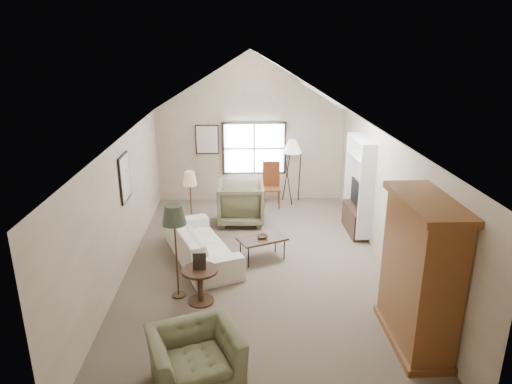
{
  "coord_description": "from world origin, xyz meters",
  "views": [
    {
      "loc": [
        -0.35,
        -7.99,
        4.19
      ],
      "look_at": [
        0.0,
        0.4,
        1.4
      ],
      "focal_mm": 32.0,
      "sensor_mm": 36.0,
      "label": 1
    }
  ],
  "objects_px": {
    "armchair_near": "(195,358)",
    "armchair_far": "(241,203)",
    "coffee_table": "(262,249)",
    "side_table": "(200,286)",
    "side_chair": "(271,185)",
    "sofa": "(201,243)",
    "armoire": "(420,273)"
  },
  "relations": [
    {
      "from": "side_table",
      "to": "armchair_far",
      "type": "bearing_deg",
      "value": 78.53
    },
    {
      "from": "armchair_far",
      "to": "coffee_table",
      "type": "height_order",
      "value": "armchair_far"
    },
    {
      "from": "armchair_near",
      "to": "side_table",
      "type": "height_order",
      "value": "armchair_near"
    },
    {
      "from": "armchair_near",
      "to": "side_table",
      "type": "distance_m",
      "value": 1.91
    },
    {
      "from": "armoire",
      "to": "side_chair",
      "type": "xyz_separation_m",
      "value": [
        -1.65,
        5.81,
        -0.51
      ]
    },
    {
      "from": "armchair_near",
      "to": "side_table",
      "type": "relative_size",
      "value": 1.81
    },
    {
      "from": "coffee_table",
      "to": "side_table",
      "type": "bearing_deg",
      "value": -126.55
    },
    {
      "from": "armoire",
      "to": "armchair_far",
      "type": "distance_m",
      "value": 5.33
    },
    {
      "from": "coffee_table",
      "to": "side_table",
      "type": "xyz_separation_m",
      "value": [
        -1.12,
        -1.51,
        0.07
      ]
    },
    {
      "from": "armchair_near",
      "to": "armchair_far",
      "type": "height_order",
      "value": "armchair_far"
    },
    {
      "from": "side_chair",
      "to": "coffee_table",
      "type": "bearing_deg",
      "value": -96.1
    },
    {
      "from": "armchair_near",
      "to": "side_chair",
      "type": "bearing_deg",
      "value": 57.39
    },
    {
      "from": "armchair_near",
      "to": "coffee_table",
      "type": "relative_size",
      "value": 1.19
    },
    {
      "from": "side_chair",
      "to": "armoire",
      "type": "bearing_deg",
      "value": -72.8
    },
    {
      "from": "armchair_far",
      "to": "side_table",
      "type": "distance_m",
      "value": 3.6
    },
    {
      "from": "armoire",
      "to": "armchair_far",
      "type": "height_order",
      "value": "armoire"
    },
    {
      "from": "armchair_near",
      "to": "armchair_far",
      "type": "distance_m",
      "value": 5.47
    },
    {
      "from": "armoire",
      "to": "side_chair",
      "type": "height_order",
      "value": "armoire"
    },
    {
      "from": "armoire",
      "to": "side_table",
      "type": "bearing_deg",
      "value": 159.73
    },
    {
      "from": "side_chair",
      "to": "sofa",
      "type": "bearing_deg",
      "value": -116.83
    },
    {
      "from": "sofa",
      "to": "side_table",
      "type": "relative_size",
      "value": 3.99
    },
    {
      "from": "side_table",
      "to": "armchair_near",
      "type": "bearing_deg",
      "value": -87.63
    },
    {
      "from": "armchair_near",
      "to": "armchair_far",
      "type": "relative_size",
      "value": 1.0
    },
    {
      "from": "armchair_near",
      "to": "side_chair",
      "type": "height_order",
      "value": "side_chair"
    },
    {
      "from": "armoire",
      "to": "armchair_near",
      "type": "xyz_separation_m",
      "value": [
        -3.1,
        -0.74,
        -0.74
      ]
    },
    {
      "from": "armchair_near",
      "to": "side_chair",
      "type": "relative_size",
      "value": 0.94
    },
    {
      "from": "armchair_near",
      "to": "side_table",
      "type": "bearing_deg",
      "value": 72.26
    },
    {
      "from": "coffee_table",
      "to": "armchair_far",
      "type": "bearing_deg",
      "value": 101.41
    },
    {
      "from": "coffee_table",
      "to": "side_chair",
      "type": "xyz_separation_m",
      "value": [
        0.41,
        3.13,
        0.35
      ]
    },
    {
      "from": "armchair_far",
      "to": "coffee_table",
      "type": "xyz_separation_m",
      "value": [
        0.41,
        -2.01,
        -0.27
      ]
    },
    {
      "from": "coffee_table",
      "to": "armchair_near",
      "type": "bearing_deg",
      "value": -106.92
    },
    {
      "from": "armchair_near",
      "to": "coffee_table",
      "type": "bearing_deg",
      "value": 52.97
    }
  ]
}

